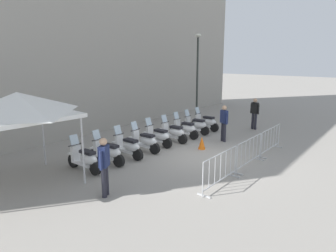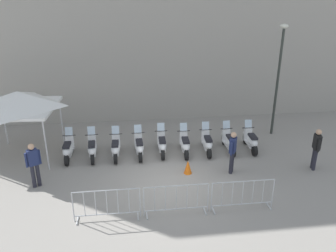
# 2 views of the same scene
# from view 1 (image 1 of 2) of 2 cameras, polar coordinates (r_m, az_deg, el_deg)

# --- Properties ---
(ground_plane) EXTENTS (120.00, 120.00, 0.00)m
(ground_plane) POSITION_cam_1_polar(r_m,az_deg,el_deg) (12.43, 7.09, -5.74)
(ground_plane) COLOR gray
(building_facade) EXTENTS (28.10, 4.43, 13.36)m
(building_facade) POSITION_cam_1_polar(r_m,az_deg,el_deg) (17.47, -16.95, 21.25)
(building_facade) COLOR #9E998E
(building_facade) RESTS_ON ground
(motorcycle_0) EXTENTS (0.56, 1.73, 1.24)m
(motorcycle_0) POSITION_cam_1_polar(r_m,az_deg,el_deg) (11.04, -15.26, -5.98)
(motorcycle_0) COLOR black
(motorcycle_0) RESTS_ON ground
(motorcycle_1) EXTENTS (0.62, 1.72, 1.24)m
(motorcycle_1) POSITION_cam_1_polar(r_m,az_deg,el_deg) (11.60, -11.17, -4.87)
(motorcycle_1) COLOR black
(motorcycle_1) RESTS_ON ground
(motorcycle_2) EXTENTS (0.56, 1.72, 1.24)m
(motorcycle_2) POSITION_cam_1_polar(r_m,az_deg,el_deg) (12.21, -7.51, -3.86)
(motorcycle_2) COLOR black
(motorcycle_2) RESTS_ON ground
(motorcycle_3) EXTENTS (0.58, 1.73, 1.24)m
(motorcycle_3) POSITION_cam_1_polar(r_m,az_deg,el_deg) (12.91, -4.39, -2.88)
(motorcycle_3) COLOR black
(motorcycle_3) RESTS_ON ground
(motorcycle_4) EXTENTS (0.56, 1.72, 1.24)m
(motorcycle_4) POSITION_cam_1_polar(r_m,az_deg,el_deg) (13.69, -1.90, -1.95)
(motorcycle_4) COLOR black
(motorcycle_4) RESTS_ON ground
(motorcycle_5) EXTENTS (0.56, 1.72, 1.24)m
(motorcycle_5) POSITION_cam_1_polar(r_m,az_deg,el_deg) (14.37, 1.02, -1.24)
(motorcycle_5) COLOR black
(motorcycle_5) RESTS_ON ground
(motorcycle_6) EXTENTS (0.56, 1.72, 1.24)m
(motorcycle_6) POSITION_cam_1_polar(r_m,az_deg,el_deg) (15.17, 3.20, -0.52)
(motorcycle_6) COLOR black
(motorcycle_6) RESTS_ON ground
(motorcycle_7) EXTENTS (0.56, 1.73, 1.24)m
(motorcycle_7) POSITION_cam_1_polar(r_m,az_deg,el_deg) (15.99, 5.23, 0.12)
(motorcycle_7) COLOR black
(motorcycle_7) RESTS_ON ground
(motorcycle_8) EXTENTS (0.56, 1.72, 1.24)m
(motorcycle_8) POSITION_cam_1_polar(r_m,az_deg,el_deg) (16.81, 7.09, 0.69)
(motorcycle_8) COLOR black
(motorcycle_8) RESTS_ON ground
(barrier_segment_0) EXTENTS (2.10, 0.58, 1.07)m
(barrier_segment_0) POSITION_cam_1_polar(r_m,az_deg,el_deg) (9.62, 9.77, -8.05)
(barrier_segment_0) COLOR #B2B5B7
(barrier_segment_0) RESTS_ON ground
(barrier_segment_1) EXTENTS (2.10, 0.58, 1.07)m
(barrier_segment_1) POSITION_cam_1_polar(r_m,az_deg,el_deg) (11.51, 14.95, -4.85)
(barrier_segment_1) COLOR #B2B5B7
(barrier_segment_1) RESTS_ON ground
(barrier_segment_2) EXTENTS (2.10, 0.58, 1.07)m
(barrier_segment_2) POSITION_cam_1_polar(r_m,az_deg,el_deg) (13.49, 18.62, -2.53)
(barrier_segment_2) COLOR #B2B5B7
(barrier_segment_2) RESTS_ON ground
(street_lamp) EXTENTS (0.36, 0.36, 5.30)m
(street_lamp) POSITION_cam_1_polar(r_m,az_deg,el_deg) (18.79, 5.52, 10.53)
(street_lamp) COLOR #2D332D
(street_lamp) RESTS_ON ground
(officer_near_row_end) EXTENTS (0.48, 0.38, 1.73)m
(officer_near_row_end) POSITION_cam_1_polar(r_m,az_deg,el_deg) (8.83, -11.82, -6.89)
(officer_near_row_end) COLOR #23232D
(officer_near_row_end) RESTS_ON ground
(officer_mid_plaza) EXTENTS (0.35, 0.51, 1.73)m
(officer_mid_plaza) POSITION_cam_1_polar(r_m,az_deg,el_deg) (14.60, 10.40, 0.89)
(officer_mid_plaza) COLOR #23232D
(officer_mid_plaza) RESTS_ON ground
(officer_by_barriers) EXTENTS (0.27, 0.55, 1.73)m
(officer_by_barriers) POSITION_cam_1_polar(r_m,az_deg,el_deg) (17.56, 15.87, 2.56)
(officer_by_barriers) COLOR #23232D
(officer_by_barriers) RESTS_ON ground
(canopy_tent) EXTENTS (2.87, 2.87, 2.91)m
(canopy_tent) POSITION_cam_1_polar(r_m,az_deg,el_deg) (10.10, -26.28, 3.50)
(canopy_tent) COLOR silver
(canopy_tent) RESTS_ON ground
(traffic_cone) EXTENTS (0.32, 0.32, 0.55)m
(traffic_cone) POSITION_cam_1_polar(r_m,az_deg,el_deg) (13.38, 6.34, -3.16)
(traffic_cone) COLOR orange
(traffic_cone) RESTS_ON ground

